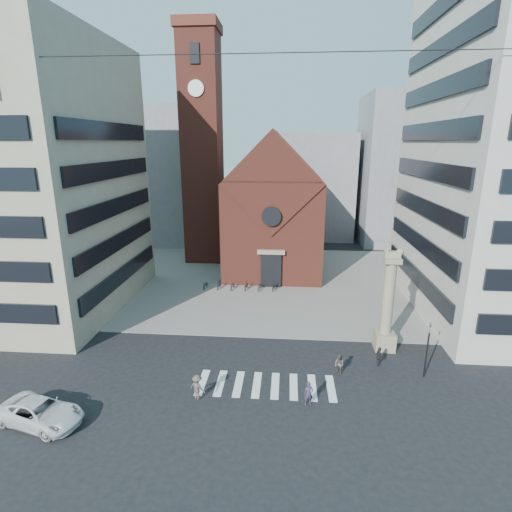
# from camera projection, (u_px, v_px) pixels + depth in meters

# --- Properties ---
(ground) EXTENTS (120.00, 120.00, 0.00)m
(ground) POSITION_uv_depth(u_px,v_px,m) (261.00, 362.00, 31.07)
(ground) COLOR black
(ground) RESTS_ON ground
(piazza) EXTENTS (46.00, 30.00, 0.05)m
(piazza) POSITION_uv_depth(u_px,v_px,m) (272.00, 281.00, 49.26)
(piazza) COLOR gray
(piazza) RESTS_ON ground
(zebra_crossing) EXTENTS (10.20, 3.20, 0.01)m
(zebra_crossing) POSITION_uv_depth(u_px,v_px,m) (266.00, 385.00, 28.15)
(zebra_crossing) COLOR white
(zebra_crossing) RESTS_ON ground
(church) EXTENTS (12.00, 16.65, 18.00)m
(church) POSITION_uv_depth(u_px,v_px,m) (274.00, 209.00, 52.86)
(church) COLOR brown
(church) RESTS_ON ground
(campanile) EXTENTS (5.50, 5.50, 31.20)m
(campanile) POSITION_uv_depth(u_px,v_px,m) (202.00, 148.00, 54.33)
(campanile) COLOR brown
(campanile) RESTS_ON ground
(building_left) EXTENTS (18.00, 20.00, 26.00)m
(building_left) POSITION_uv_depth(u_px,v_px,m) (24.00, 180.00, 38.92)
(building_left) COLOR tan
(building_left) RESTS_ON ground
(bg_block_left) EXTENTS (16.00, 14.00, 22.00)m
(bg_block_left) POSITION_uv_depth(u_px,v_px,m) (160.00, 176.00, 67.91)
(bg_block_left) COLOR gray
(bg_block_left) RESTS_ON ground
(bg_block_mid) EXTENTS (14.00, 12.00, 18.00)m
(bg_block_mid) POSITION_uv_depth(u_px,v_px,m) (312.00, 186.00, 71.24)
(bg_block_mid) COLOR gray
(bg_block_mid) RESTS_ON ground
(bg_block_right) EXTENTS (16.00, 14.00, 24.00)m
(bg_block_right) POSITION_uv_depth(u_px,v_px,m) (410.00, 170.00, 66.30)
(bg_block_right) COLOR gray
(bg_block_right) RESTS_ON ground
(lion_column) EXTENTS (1.63, 1.60, 8.68)m
(lion_column) POSITION_uv_depth(u_px,v_px,m) (387.00, 310.00, 32.21)
(lion_column) COLOR gray
(lion_column) RESTS_ON ground
(traffic_light) EXTENTS (0.13, 0.16, 4.30)m
(traffic_light) POSITION_uv_depth(u_px,v_px,m) (427.00, 349.00, 28.55)
(traffic_light) COLOR black
(traffic_light) RESTS_ON ground
(white_car) EXTENTS (5.81, 3.73, 1.49)m
(white_car) POSITION_uv_depth(u_px,v_px,m) (40.00, 413.00, 24.17)
(white_car) COLOR silver
(white_car) RESTS_ON ground
(pedestrian_0) EXTENTS (0.66, 0.49, 1.65)m
(pedestrian_0) POSITION_uv_depth(u_px,v_px,m) (309.00, 394.00, 25.82)
(pedestrian_0) COLOR #362E3F
(pedestrian_0) RESTS_ON ground
(pedestrian_1) EXTENTS (0.94, 0.97, 1.58)m
(pedestrian_1) POSITION_uv_depth(u_px,v_px,m) (339.00, 364.00, 29.31)
(pedestrian_1) COLOR #524841
(pedestrian_1) RESTS_ON ground
(pedestrian_2) EXTENTS (0.51, 0.95, 1.55)m
(pedestrian_2) POSITION_uv_depth(u_px,v_px,m) (379.00, 356.00, 30.42)
(pedestrian_2) COLOR #222229
(pedestrian_2) RESTS_ON ground
(pedestrian_3) EXTENTS (1.32, 1.08, 1.77)m
(pedestrian_3) POSITION_uv_depth(u_px,v_px,m) (197.00, 387.00, 26.43)
(pedestrian_3) COLOR brown
(pedestrian_3) RESTS_ON ground
(scooter_0) EXTENTS (0.77, 1.66, 0.84)m
(scooter_0) POSITION_uv_depth(u_px,v_px,m) (206.00, 285.00, 46.53)
(scooter_0) COLOR black
(scooter_0) RESTS_ON piazza
(scooter_1) EXTENTS (0.65, 1.59, 0.93)m
(scooter_1) POSITION_uv_depth(u_px,v_px,m) (219.00, 285.00, 46.40)
(scooter_1) COLOR black
(scooter_1) RESTS_ON piazza
(scooter_2) EXTENTS (0.77, 1.66, 0.84)m
(scooter_2) POSITION_uv_depth(u_px,v_px,m) (233.00, 286.00, 46.29)
(scooter_2) COLOR black
(scooter_2) RESTS_ON piazza
(scooter_3) EXTENTS (0.65, 1.59, 0.93)m
(scooter_3) POSITION_uv_depth(u_px,v_px,m) (246.00, 286.00, 46.15)
(scooter_3) COLOR black
(scooter_3) RESTS_ON piazza
(scooter_4) EXTENTS (0.77, 1.66, 0.84)m
(scooter_4) POSITION_uv_depth(u_px,v_px,m) (260.00, 286.00, 46.04)
(scooter_4) COLOR black
(scooter_4) RESTS_ON piazza
(scooter_5) EXTENTS (0.65, 1.59, 0.93)m
(scooter_5) POSITION_uv_depth(u_px,v_px,m) (274.00, 286.00, 45.91)
(scooter_5) COLOR black
(scooter_5) RESTS_ON piazza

